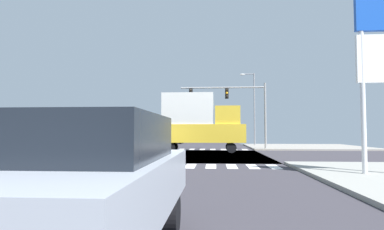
{
  "coord_description": "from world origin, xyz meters",
  "views": [
    {
      "loc": [
        3.44,
        -22.7,
        1.67
      ],
      "look_at": [
        1.32,
        6.61,
        3.24
      ],
      "focal_mm": 29.48,
      "sensor_mm": 36.0,
      "label": 1
    }
  ],
  "objects_px": {
    "traffic_signal_mast": "(231,100)",
    "street_lamp": "(252,103)",
    "bank_building": "(33,128)",
    "sedan_nearside_1": "(162,135)",
    "sedan_farside_2": "(94,178)",
    "sedan_crossing_3": "(173,135)",
    "suv_queued_1": "(30,136)",
    "sedan_leading_4": "(177,136)",
    "gas_station_sign": "(378,52)",
    "box_truck_trailing_1": "(198,121)"
  },
  "relations": [
    {
      "from": "sedan_crossing_3",
      "to": "suv_queued_1",
      "type": "xyz_separation_m",
      "value": [
        -3.25,
        -44.06,
        0.28
      ]
    },
    {
      "from": "gas_station_sign",
      "to": "bank_building",
      "type": "distance_m",
      "value": 36.97
    },
    {
      "from": "bank_building",
      "to": "sedan_nearside_1",
      "type": "xyz_separation_m",
      "value": [
        13.27,
        14.12,
        -1.01
      ]
    },
    {
      "from": "sedan_farside_2",
      "to": "suv_queued_1",
      "type": "relative_size",
      "value": 0.93
    },
    {
      "from": "traffic_signal_mast",
      "to": "street_lamp",
      "type": "xyz_separation_m",
      "value": [
        2.92,
        7.93,
        0.46
      ]
    },
    {
      "from": "sedan_nearside_1",
      "to": "suv_queued_1",
      "type": "xyz_separation_m",
      "value": [
        -3.25,
        -31.22,
        0.28
      ]
    },
    {
      "from": "bank_building",
      "to": "sedan_nearside_1",
      "type": "bearing_deg",
      "value": 46.78
    },
    {
      "from": "gas_station_sign",
      "to": "suv_queued_1",
      "type": "distance_m",
      "value": 19.44
    },
    {
      "from": "gas_station_sign",
      "to": "box_truck_trailing_1",
      "type": "relative_size",
      "value": 0.95
    },
    {
      "from": "street_lamp",
      "to": "sedan_farside_2",
      "type": "distance_m",
      "value": 34.54
    },
    {
      "from": "sedan_nearside_1",
      "to": "sedan_leading_4",
      "type": "height_order",
      "value": "same"
    },
    {
      "from": "bank_building",
      "to": "suv_queued_1",
      "type": "height_order",
      "value": "bank_building"
    },
    {
      "from": "box_truck_trailing_1",
      "to": "bank_building",
      "type": "bearing_deg",
      "value": -116.4
    },
    {
      "from": "sedan_crossing_3",
      "to": "sedan_leading_4",
      "type": "xyz_separation_m",
      "value": [
        3.0,
        -18.46,
        0.0
      ]
    },
    {
      "from": "sedan_nearside_1",
      "to": "bank_building",
      "type": "bearing_deg",
      "value": 46.78
    },
    {
      "from": "street_lamp",
      "to": "sedan_leading_4",
      "type": "bearing_deg",
      "value": 143.53
    },
    {
      "from": "street_lamp",
      "to": "box_truck_trailing_1",
      "type": "relative_size",
      "value": 1.2
    },
    {
      "from": "traffic_signal_mast",
      "to": "street_lamp",
      "type": "distance_m",
      "value": 8.46
    },
    {
      "from": "bank_building",
      "to": "sedan_nearside_1",
      "type": "distance_m",
      "value": 19.4
    },
    {
      "from": "sedan_crossing_3",
      "to": "bank_building",
      "type": "bearing_deg",
      "value": 63.79
    },
    {
      "from": "traffic_signal_mast",
      "to": "bank_building",
      "type": "bearing_deg",
      "value": 163.83
    },
    {
      "from": "gas_station_sign",
      "to": "sedan_leading_4",
      "type": "xyz_separation_m",
      "value": [
        -11.53,
        32.75,
        -3.53
      ]
    },
    {
      "from": "sedan_nearside_1",
      "to": "sedan_farside_2",
      "type": "relative_size",
      "value": 1.0
    },
    {
      "from": "box_truck_trailing_1",
      "to": "street_lamp",
      "type": "bearing_deg",
      "value": 152.79
    },
    {
      "from": "bank_building",
      "to": "suv_queued_1",
      "type": "xyz_separation_m",
      "value": [
        10.02,
        -17.1,
        -0.73
      ]
    },
    {
      "from": "bank_building",
      "to": "sedan_farside_2",
      "type": "xyz_separation_m",
      "value": [
        20.27,
        -32.62,
        -1.01
      ]
    },
    {
      "from": "street_lamp",
      "to": "sedan_crossing_3",
      "type": "height_order",
      "value": "street_lamp"
    },
    {
      "from": "traffic_signal_mast",
      "to": "sedan_leading_4",
      "type": "bearing_deg",
      "value": 114.59
    },
    {
      "from": "sedan_crossing_3",
      "to": "box_truck_trailing_1",
      "type": "bearing_deg",
      "value": 100.82
    },
    {
      "from": "sedan_leading_4",
      "to": "street_lamp",
      "type": "bearing_deg",
      "value": 143.53
    },
    {
      "from": "suv_queued_1",
      "to": "sedan_leading_4",
      "type": "height_order",
      "value": "suv_queued_1"
    },
    {
      "from": "bank_building",
      "to": "box_truck_trailing_1",
      "type": "bearing_deg",
      "value": -26.4
    },
    {
      "from": "street_lamp",
      "to": "sedan_farside_2",
      "type": "bearing_deg",
      "value": -99.88
    },
    {
      "from": "gas_station_sign",
      "to": "bank_building",
      "type": "relative_size",
      "value": 0.43
    },
    {
      "from": "suv_queued_1",
      "to": "box_truck_trailing_1",
      "type": "xyz_separation_m",
      "value": [
        10.34,
        7.0,
        1.17
      ]
    },
    {
      "from": "sedan_nearside_1",
      "to": "sedan_leading_4",
      "type": "xyz_separation_m",
      "value": [
        3.0,
        -5.62,
        0.0
      ]
    },
    {
      "from": "traffic_signal_mast",
      "to": "sedan_nearside_1",
      "type": "distance_m",
      "value": 23.39
    },
    {
      "from": "sedan_leading_4",
      "to": "sedan_farside_2",
      "type": "bearing_deg",
      "value": 95.56
    },
    {
      "from": "gas_station_sign",
      "to": "sedan_leading_4",
      "type": "height_order",
      "value": "gas_station_sign"
    },
    {
      "from": "traffic_signal_mast",
      "to": "sedan_farside_2",
      "type": "height_order",
      "value": "traffic_signal_mast"
    },
    {
      "from": "sedan_farside_2",
      "to": "suv_queued_1",
      "type": "height_order",
      "value": "suv_queued_1"
    },
    {
      "from": "suv_queued_1",
      "to": "sedan_leading_4",
      "type": "xyz_separation_m",
      "value": [
        6.25,
        25.6,
        -0.28
      ]
    },
    {
      "from": "traffic_signal_mast",
      "to": "bank_building",
      "type": "xyz_separation_m",
      "value": [
        -23.24,
        6.74,
        -2.53
      ]
    },
    {
      "from": "gas_station_sign",
      "to": "sedan_crossing_3",
      "type": "height_order",
      "value": "gas_station_sign"
    },
    {
      "from": "sedan_farside_2",
      "to": "sedan_leading_4",
      "type": "height_order",
      "value": "same"
    },
    {
      "from": "traffic_signal_mast",
      "to": "gas_station_sign",
      "type": "height_order",
      "value": "gas_station_sign"
    },
    {
      "from": "traffic_signal_mast",
      "to": "box_truck_trailing_1",
      "type": "height_order",
      "value": "traffic_signal_mast"
    },
    {
      "from": "bank_building",
      "to": "suv_queued_1",
      "type": "distance_m",
      "value": 19.83
    },
    {
      "from": "street_lamp",
      "to": "bank_building",
      "type": "bearing_deg",
      "value": -177.4
    },
    {
      "from": "suv_queued_1",
      "to": "sedan_nearside_1",
      "type": "bearing_deg",
      "value": -5.95
    }
  ]
}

